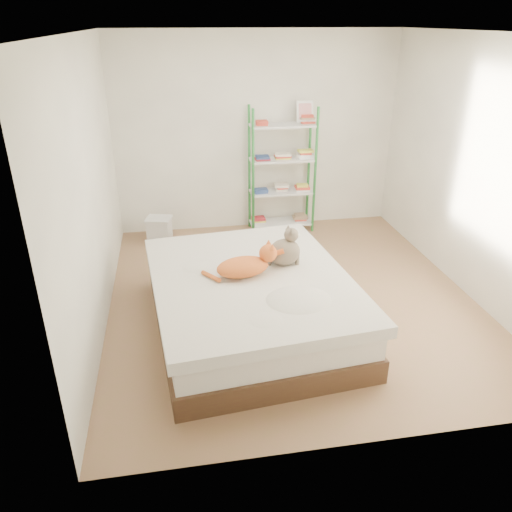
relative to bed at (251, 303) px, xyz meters
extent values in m
cube|color=#9A6D52|center=(0.52, 0.53, -0.28)|extent=(3.80, 4.20, 0.01)
cube|color=silver|center=(0.52, 0.53, 2.32)|extent=(3.80, 4.20, 0.01)
cube|color=white|center=(0.52, 2.63, 1.02)|extent=(3.80, 0.01, 2.60)
cube|color=white|center=(0.52, -1.57, 1.02)|extent=(3.80, 0.01, 2.60)
cube|color=white|center=(-1.38, 0.53, 1.02)|extent=(0.01, 4.20, 2.60)
cube|color=white|center=(2.42, 0.53, 1.02)|extent=(0.01, 4.20, 2.60)
cube|color=#462A20|center=(0.00, 0.00, -0.17)|extent=(1.93, 2.32, 0.22)
cube|color=white|center=(0.00, 0.00, 0.05)|extent=(1.87, 2.25, 0.24)
cube|color=silver|center=(0.00, 0.00, 0.23)|extent=(1.97, 2.37, 0.11)
cylinder|color=#2F8B3F|center=(0.40, 2.25, 0.57)|extent=(0.04, 0.04, 1.70)
cylinder|color=#2F8B3F|center=(0.40, 2.57, 0.57)|extent=(0.04, 0.04, 1.70)
cylinder|color=#2F8B3F|center=(1.24, 2.25, 0.57)|extent=(0.04, 0.04, 1.70)
cylinder|color=#2F8B3F|center=(1.24, 2.57, 0.57)|extent=(0.04, 0.04, 1.70)
cube|color=silver|center=(0.82, 2.41, -0.18)|extent=(0.86, 0.34, 0.02)
cube|color=silver|center=(0.82, 2.41, 0.27)|extent=(0.86, 0.34, 0.02)
cube|color=silver|center=(0.82, 2.41, 0.72)|extent=(0.86, 0.34, 0.02)
cube|color=silver|center=(0.82, 2.41, 1.17)|extent=(0.86, 0.34, 0.02)
cube|color=#B2252E|center=(0.52, 2.41, -0.12)|extent=(0.20, 0.16, 0.09)
cube|color=#B2252E|center=(1.12, 2.41, -0.12)|extent=(0.20, 0.16, 0.09)
cube|color=#B2252E|center=(0.52, 2.41, 0.33)|extent=(0.20, 0.16, 0.09)
cube|color=#B2252E|center=(0.82, 2.41, 0.33)|extent=(0.20, 0.16, 0.09)
cube|color=#B2252E|center=(1.12, 2.41, 0.33)|extent=(0.20, 0.16, 0.09)
cube|color=#B2252E|center=(0.52, 2.41, 0.78)|extent=(0.20, 0.16, 0.09)
cube|color=#B2252E|center=(0.82, 2.41, 0.78)|extent=(0.20, 0.16, 0.09)
cube|color=#B2252E|center=(1.12, 2.41, 0.78)|extent=(0.20, 0.16, 0.09)
cube|color=#B2252E|center=(0.52, 2.41, 1.23)|extent=(0.20, 0.16, 0.09)
cube|color=#B2252E|center=(1.12, 2.41, 1.23)|extent=(0.20, 0.16, 0.09)
cube|color=white|center=(1.12, 2.46, 1.32)|extent=(0.22, 0.08, 0.28)
cube|color=#EA3D45|center=(1.12, 2.45, 1.32)|extent=(0.17, 0.05, 0.21)
cube|color=brown|center=(0.38, 1.50, -0.13)|extent=(0.52, 0.45, 0.31)
cube|color=#4D217B|center=(0.42, 1.33, -0.13)|extent=(0.26, 0.07, 0.07)
cube|color=brown|center=(0.38, 1.33, 0.03)|extent=(0.46, 0.24, 0.10)
cube|color=silver|center=(-0.87, 2.18, -0.12)|extent=(0.34, 0.31, 0.33)
cube|color=silver|center=(-0.87, 2.18, 0.06)|extent=(0.37, 0.34, 0.03)
camera|label=1|loc=(-0.64, -4.00, 2.43)|focal=35.00mm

